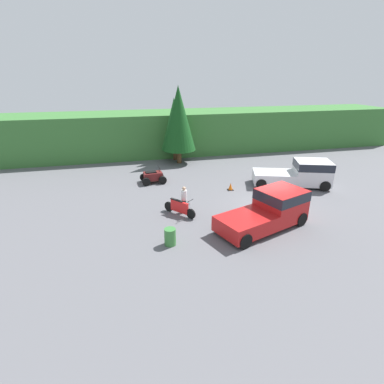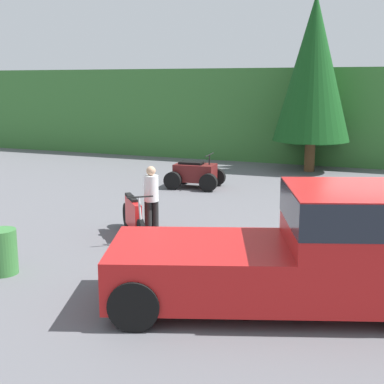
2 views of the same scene
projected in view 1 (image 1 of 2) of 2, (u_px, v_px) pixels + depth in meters
The scene contains 11 objects.
ground_plane at pixel (267, 207), 19.35m from camera, with size 80.00×80.00×0.00m, color #5B5B60.
hillside_backdrop at pixel (202, 131), 33.03m from camera, with size 44.00×6.00×4.28m.
tree_left at pixel (174, 124), 28.69m from camera, with size 2.63×2.63×5.98m.
tree_mid_left at pixel (179, 119), 27.38m from camera, with size 3.13×3.13×7.11m.
pickup_truck_red at pixel (270, 209), 16.56m from camera, with size 5.70×3.81×1.99m.
pickup_truck_second at pixel (300, 173), 22.58m from camera, with size 5.98×3.86×1.99m.
dirt_bike at pixel (180, 208), 18.05m from camera, with size 1.57×1.87×1.15m.
quad_atv at pixel (153, 177), 23.48m from camera, with size 2.00×1.49×1.20m.
rider_person at pixel (184, 199), 18.22m from camera, with size 0.48×0.48×1.69m.
traffic_cone at pixel (231, 187), 22.03m from camera, with size 0.42×0.42×0.55m.
steel_barrel at pixel (170, 237), 14.89m from camera, with size 0.58×0.58×0.88m.
Camera 1 is at (-8.90, -16.01, 7.99)m, focal length 28.00 mm.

